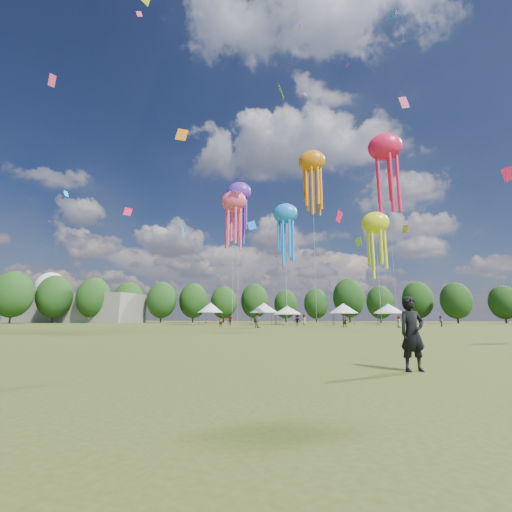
# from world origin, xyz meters

# --- Properties ---
(ground) EXTENTS (300.00, 300.00, 0.00)m
(ground) POSITION_xyz_m (0.00, 0.00, 0.00)
(ground) COLOR #384416
(ground) RESTS_ON ground
(observer_main) EXTENTS (0.74, 0.65, 1.71)m
(observer_main) POSITION_xyz_m (8.14, -1.40, 0.86)
(observer_main) COLOR black
(observer_main) RESTS_ON ground
(spectator_near) EXTENTS (1.17, 1.10, 1.90)m
(spectator_near) POSITION_xyz_m (-5.68, 33.80, 0.95)
(spectator_near) COLOR gray
(spectator_near) RESTS_ON ground
(spectators_far) EXTENTS (34.42, 16.44, 1.91)m
(spectators_far) POSITION_xyz_m (0.53, 44.58, 0.87)
(spectators_far) COLOR gray
(spectators_far) RESTS_ON ground
(festival_tents) EXTENTS (40.27, 10.65, 4.46)m
(festival_tents) POSITION_xyz_m (-4.81, 56.46, 3.11)
(festival_tents) COLOR #47474C
(festival_tents) RESTS_ON ground
(show_kites) EXTENTS (29.24, 25.29, 32.37)m
(show_kites) POSITION_xyz_m (2.08, 43.05, 22.44)
(show_kites) COLOR #FF4B71
(show_kites) RESTS_ON ground
(small_kites) EXTENTS (75.82, 59.50, 46.80)m
(small_kites) POSITION_xyz_m (-0.62, 42.32, 28.51)
(small_kites) COLOR #FF4B71
(small_kites) RESTS_ON ground
(treeline) EXTENTS (201.57, 95.24, 13.43)m
(treeline) POSITION_xyz_m (-3.87, 62.51, 6.54)
(treeline) COLOR #38281C
(treeline) RESTS_ON ground
(hangar) EXTENTS (40.00, 12.00, 8.00)m
(hangar) POSITION_xyz_m (-72.00, 72.00, 4.00)
(hangar) COLOR gray
(hangar) RESTS_ON ground
(radome) EXTENTS (9.00, 9.00, 16.00)m
(radome) POSITION_xyz_m (-88.00, 78.00, 9.99)
(radome) COLOR white
(radome) RESTS_ON ground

